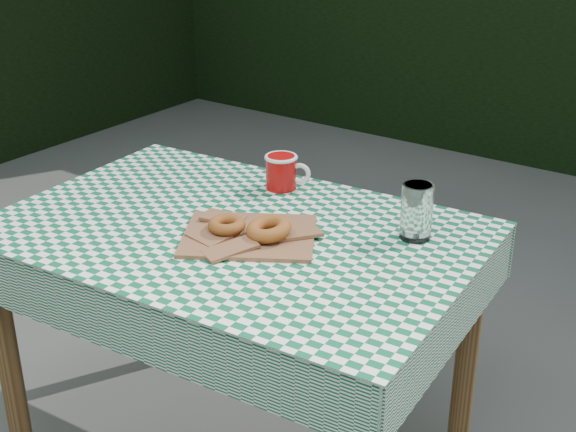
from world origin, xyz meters
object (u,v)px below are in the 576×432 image
Objects in this scene: table at (239,357)px; drinking_glass at (417,211)px; paper_bag at (249,235)px; coffee_mug at (281,172)px.

drinking_glass is at bearing 24.27° from table.
coffee_mug is at bearing 112.08° from paper_bag.
paper_bag is at bearing -144.54° from drinking_glass.
drinking_glass is at bearing 35.46° from paper_bag.
drinking_glass is (0.39, 0.21, 0.45)m from table.
coffee_mug is (-0.12, 0.31, 0.04)m from paper_bag.
drinking_glass is at bearing -32.72° from coffee_mug.
paper_bag reaches higher than table.
paper_bag is 1.84× the size of coffee_mug.
table is 3.70× the size of paper_bag.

